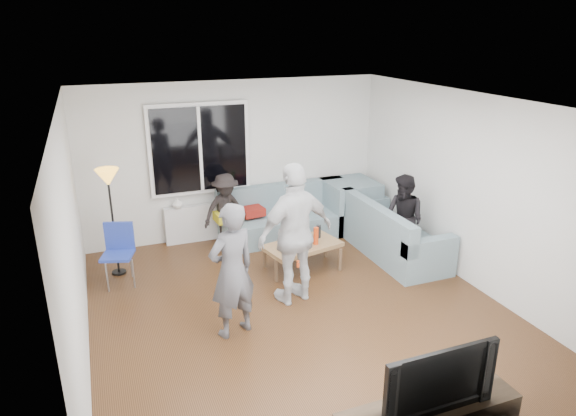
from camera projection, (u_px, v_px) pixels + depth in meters
name	position (u px, v px, depth m)	size (l,w,h in m)	color
floor	(298.00, 310.00, 6.54)	(5.00, 5.50, 0.04)	#56351C
ceiling	(299.00, 101.00, 5.66)	(5.00, 5.50, 0.04)	white
wall_back	(235.00, 160.00, 8.53)	(5.00, 0.04, 2.60)	silver
wall_front	(446.00, 337.00, 3.67)	(5.00, 0.04, 2.60)	silver
wall_left	(71.00, 244.00, 5.24)	(0.04, 5.50, 2.60)	silver
wall_right	(470.00, 190.00, 6.96)	(0.04, 5.50, 2.60)	silver
window_frame	(200.00, 149.00, 8.17)	(1.62, 0.06, 1.47)	white
window_glass	(200.00, 149.00, 8.14)	(1.50, 0.02, 1.35)	black
window_mullion	(200.00, 149.00, 8.13)	(0.05, 0.03, 1.35)	white
radiator	(204.00, 222.00, 8.55)	(1.30, 0.12, 0.62)	silver
potted_plant	(226.00, 191.00, 8.49)	(0.22, 0.17, 0.39)	#2B692A
vase	(177.00, 203.00, 8.25)	(0.16, 0.16, 0.17)	white
sofa_back_section	(288.00, 213.00, 8.64)	(2.30, 0.85, 0.85)	slate
sofa_right_section	(394.00, 229.00, 7.95)	(0.85, 2.00, 0.85)	slate
sofa_corner	(350.00, 204.00, 9.04)	(0.85, 0.85, 0.85)	slate
cushion_yellow	(227.00, 216.00, 8.23)	(0.38, 0.32, 0.14)	gold
cushion_red	(252.00, 211.00, 8.46)	(0.36, 0.30, 0.13)	maroon
coffee_table	(302.00, 256.00, 7.54)	(1.10, 0.60, 0.40)	#947047
pitcher	(304.00, 240.00, 7.41)	(0.17, 0.17, 0.17)	maroon
side_chair	(118.00, 256.00, 7.01)	(0.40, 0.40, 0.86)	#263DA8
floor_lamp	(113.00, 223.00, 7.21)	(0.32, 0.32, 1.56)	#FAAA2F
player_left	(232.00, 271.00, 5.76)	(0.59, 0.38, 1.61)	#4C4C51
player_right	(296.00, 234.00, 6.46)	(1.08, 0.45, 1.85)	silver
spectator_right	(404.00, 219.00, 7.67)	(0.65, 0.51, 1.34)	black
spectator_back	(226.00, 210.00, 8.25)	(0.78, 0.45, 1.21)	black
television	(433.00, 375.00, 4.15)	(1.03, 0.14, 0.59)	black
bottle_d	(316.00, 236.00, 7.43)	(0.07, 0.07, 0.26)	red
bottle_b	(301.00, 242.00, 7.26)	(0.08, 0.08, 0.22)	#187815
bottle_c	(304.00, 235.00, 7.56)	(0.07, 0.07, 0.18)	black
bottle_e	(319.00, 231.00, 7.67)	(0.07, 0.07, 0.20)	black
bottle_a	(281.00, 236.00, 7.48)	(0.07, 0.07, 0.20)	#CE3C0C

